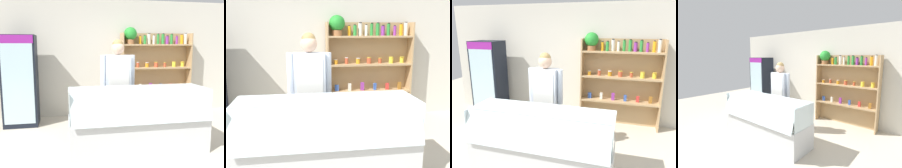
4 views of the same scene
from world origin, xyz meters
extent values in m
plane|color=beige|center=(0.00, 0.00, 0.00)|extent=(12.00, 12.00, 0.00)
cube|color=beige|center=(0.00, 2.30, 1.35)|extent=(6.80, 0.10, 2.70)
cube|color=black|center=(-2.16, 1.76, 0.93)|extent=(0.67, 0.55, 1.86)
cube|color=silver|center=(-2.16, 1.48, 0.93)|extent=(0.59, 0.01, 1.66)
cube|color=#8C1E8C|center=(-2.16, 1.48, 1.77)|extent=(0.63, 0.01, 0.16)
cylinder|color=#9E6623|center=(-2.34, 1.54, 0.35)|extent=(0.06, 0.06, 0.20)
cylinder|color=#3356B2|center=(-2.16, 1.54, 0.33)|extent=(0.06, 0.06, 0.16)
cylinder|color=#2D8C38|center=(-1.97, 1.54, 0.33)|extent=(0.06, 0.06, 0.16)
cylinder|color=#9E6623|center=(-2.34, 1.54, 0.85)|extent=(0.06, 0.06, 0.22)
cylinder|color=#3356B2|center=(-2.16, 1.54, 0.84)|extent=(0.05, 0.05, 0.20)
cylinder|color=#2D8C38|center=(-1.97, 1.54, 0.82)|extent=(0.06, 0.06, 0.16)
cylinder|color=red|center=(-2.34, 1.54, 1.32)|extent=(0.06, 0.06, 0.20)
cylinder|color=purple|center=(-2.16, 1.54, 1.31)|extent=(0.07, 0.07, 0.16)
cylinder|color=#9E6623|center=(-1.97, 1.54, 1.32)|extent=(0.07, 0.07, 0.18)
cube|color=tan|center=(0.89, 2.19, 0.97)|extent=(1.70, 0.02, 1.94)
cube|color=tan|center=(0.06, 2.05, 0.97)|extent=(0.03, 0.28, 1.94)
cube|color=tan|center=(1.73, 2.05, 0.97)|extent=(0.03, 0.28, 1.94)
cube|color=tan|center=(0.89, 2.05, 0.58)|extent=(1.64, 0.28, 0.04)
cube|color=tan|center=(0.89, 2.05, 1.12)|extent=(1.64, 0.28, 0.04)
cube|color=tan|center=(0.89, 2.05, 1.67)|extent=(1.64, 0.28, 0.04)
cylinder|color=#996038|center=(0.25, 2.05, 1.74)|extent=(0.19, 0.19, 0.10)
sphere|color=#258D2D|center=(0.25, 2.05, 1.92)|extent=(0.30, 0.30, 0.30)
cylinder|color=orange|center=(0.48, 2.05, 1.78)|extent=(0.06, 0.06, 0.18)
cylinder|color=black|center=(0.48, 2.05, 1.87)|extent=(0.04, 0.04, 0.02)
cylinder|color=#2D8C38|center=(0.59, 2.02, 1.78)|extent=(0.07, 0.07, 0.19)
cylinder|color=black|center=(0.59, 2.05, 1.89)|extent=(0.04, 0.04, 0.02)
cylinder|color=silver|center=(0.70, 2.07, 1.80)|extent=(0.08, 0.08, 0.24)
cylinder|color=black|center=(0.70, 2.05, 1.93)|extent=(0.05, 0.05, 0.02)
cylinder|color=silver|center=(0.82, 2.05, 1.78)|extent=(0.06, 0.06, 0.20)
cylinder|color=black|center=(0.82, 2.05, 1.89)|extent=(0.04, 0.04, 0.02)
cylinder|color=#2D8C38|center=(0.93, 2.07, 1.80)|extent=(0.06, 0.06, 0.23)
cylinder|color=black|center=(0.93, 2.05, 1.92)|extent=(0.04, 0.04, 0.02)
cylinder|color=#2D8C38|center=(1.05, 2.07, 1.80)|extent=(0.07, 0.07, 0.23)
cylinder|color=black|center=(1.05, 2.05, 1.93)|extent=(0.05, 0.05, 0.02)
cylinder|color=purple|center=(1.16, 2.07, 1.78)|extent=(0.07, 0.07, 0.19)
cylinder|color=black|center=(1.16, 2.05, 1.88)|extent=(0.05, 0.05, 0.02)
cylinder|color=#2D8C38|center=(1.27, 2.07, 1.80)|extent=(0.07, 0.07, 0.23)
cylinder|color=black|center=(1.27, 2.05, 1.92)|extent=(0.04, 0.04, 0.02)
cylinder|color=purple|center=(1.39, 2.04, 1.78)|extent=(0.06, 0.06, 0.18)
cylinder|color=black|center=(1.39, 2.05, 1.88)|extent=(0.04, 0.04, 0.02)
cylinder|color=orange|center=(1.51, 2.03, 1.79)|extent=(0.07, 0.07, 0.21)
cylinder|color=black|center=(1.51, 2.05, 1.91)|extent=(0.04, 0.04, 0.02)
cylinder|color=silver|center=(1.62, 2.05, 1.81)|extent=(0.08, 0.08, 0.25)
cylinder|color=black|center=(1.62, 2.05, 1.94)|extent=(0.05, 0.05, 0.02)
cylinder|color=orange|center=(0.22, 2.03, 1.18)|extent=(0.07, 0.07, 0.08)
cylinder|color=silver|center=(0.22, 2.05, 1.23)|extent=(0.07, 0.07, 0.01)
cylinder|color=#BF4C2D|center=(0.44, 2.05, 1.20)|extent=(0.07, 0.07, 0.11)
cylinder|color=silver|center=(0.44, 2.05, 1.26)|extent=(0.07, 0.07, 0.01)
cylinder|color=orange|center=(0.67, 2.06, 1.19)|extent=(0.08, 0.08, 0.10)
cylinder|color=silver|center=(0.67, 2.05, 1.25)|extent=(0.08, 0.08, 0.01)
cylinder|color=#BF4C2D|center=(0.89, 2.05, 1.20)|extent=(0.09, 0.09, 0.11)
cylinder|color=gold|center=(0.89, 2.05, 1.26)|extent=(0.09, 0.09, 0.01)
cylinder|color=#BF4C2D|center=(1.12, 2.06, 1.19)|extent=(0.06, 0.06, 0.10)
cylinder|color=gold|center=(1.12, 2.05, 1.25)|extent=(0.07, 0.07, 0.01)
cylinder|color=yellow|center=(1.34, 2.04, 1.20)|extent=(0.09, 0.09, 0.12)
cylinder|color=gold|center=(1.34, 2.05, 1.26)|extent=(0.09, 0.09, 0.01)
cylinder|color=yellow|center=(1.58, 2.07, 1.20)|extent=(0.08, 0.08, 0.12)
cylinder|color=gold|center=(1.58, 2.05, 1.26)|extent=(0.08, 0.08, 0.01)
cube|color=#3356B2|center=(0.24, 2.05, 0.66)|extent=(0.08, 0.04, 0.13)
cube|color=silver|center=(0.50, 2.05, 0.67)|extent=(0.06, 0.04, 0.15)
cube|color=purple|center=(0.76, 2.05, 0.68)|extent=(0.07, 0.04, 0.16)
cube|color=#3356B2|center=(1.03, 2.05, 0.67)|extent=(0.06, 0.04, 0.14)
cube|color=red|center=(1.29, 2.05, 0.67)|extent=(0.07, 0.04, 0.13)
cube|color=#9E6623|center=(1.55, 2.05, 0.67)|extent=(0.07, 0.05, 0.14)
cube|color=silver|center=(-0.15, 0.07, 0.28)|extent=(2.15, 0.67, 0.55)
cube|color=white|center=(-0.15, 0.07, 0.57)|extent=(2.09, 0.61, 0.03)
cube|color=silver|center=(-0.15, -0.25, 0.78)|extent=(2.11, 0.16, 0.47)
cube|color=silver|center=(-0.15, 0.12, 1.00)|extent=(2.11, 0.51, 0.01)
cube|color=silver|center=(-1.21, 0.07, 0.78)|extent=(0.01, 0.63, 0.45)
cube|color=silver|center=(0.92, 0.07, 0.78)|extent=(0.01, 0.63, 0.45)
cube|color=tan|center=(-1.04, 0.15, 0.61)|extent=(0.16, 0.12, 0.06)
cube|color=white|center=(-1.04, -0.06, 0.61)|extent=(0.05, 0.03, 0.02)
cube|color=tan|center=(-0.78, 0.15, 0.61)|extent=(0.16, 0.12, 0.04)
cube|color=white|center=(-0.78, -0.06, 0.61)|extent=(0.05, 0.03, 0.02)
cube|color=beige|center=(-0.53, 0.15, 0.61)|extent=(0.16, 0.13, 0.05)
cube|color=white|center=(-0.53, -0.06, 0.61)|extent=(0.05, 0.03, 0.02)
cube|color=tan|center=(-0.27, 0.15, 0.61)|extent=(0.16, 0.13, 0.05)
cube|color=white|center=(-0.27, -0.06, 0.61)|extent=(0.05, 0.03, 0.02)
cube|color=tan|center=(-0.02, 0.15, 0.61)|extent=(0.16, 0.12, 0.04)
cube|color=white|center=(-0.02, -0.06, 0.61)|extent=(0.05, 0.03, 0.02)
cube|color=tan|center=(0.23, 0.15, 0.61)|extent=(0.16, 0.12, 0.04)
cube|color=white|center=(0.23, -0.06, 0.61)|extent=(0.05, 0.03, 0.02)
cube|color=tan|center=(0.49, 0.15, 0.61)|extent=(0.16, 0.12, 0.06)
cube|color=white|center=(0.49, -0.06, 0.61)|extent=(0.05, 0.03, 0.02)
cube|color=tan|center=(0.74, 0.15, 0.61)|extent=(0.17, 0.14, 0.06)
cube|color=white|center=(0.74, -0.06, 0.61)|extent=(0.05, 0.03, 0.02)
cylinder|color=tan|center=(-1.04, -0.04, 0.65)|extent=(0.18, 0.16, 0.13)
cylinder|color=tan|center=(-0.82, -0.04, 0.64)|extent=(0.19, 0.14, 0.11)
cylinder|color=white|center=(0.39, -0.02, 0.70)|extent=(0.07, 0.07, 0.23)
cylinder|color=white|center=(0.49, -0.02, 0.69)|extent=(0.07, 0.07, 0.22)
cylinder|color=#4C4233|center=(-0.42, 0.75, 0.41)|extent=(0.13, 0.13, 0.81)
cylinder|color=#4C4233|center=(-0.23, 0.75, 0.41)|extent=(0.13, 0.13, 0.81)
cube|color=silver|center=(-0.33, 0.75, 1.15)|extent=(0.43, 0.24, 0.67)
cube|color=white|center=(-0.33, 0.63, 0.79)|extent=(0.36, 0.01, 1.26)
cylinder|color=silver|center=(-0.59, 0.75, 1.18)|extent=(0.09, 0.09, 0.61)
cylinder|color=silver|center=(-0.06, 0.75, 1.18)|extent=(0.09, 0.09, 0.61)
sphere|color=#D8AD8E|center=(-0.33, 0.75, 1.61)|extent=(0.23, 0.23, 0.23)
sphere|color=#997A47|center=(-0.33, 0.76, 1.66)|extent=(0.20, 0.20, 0.20)
camera|label=1|loc=(-1.27, -3.58, 1.66)|focal=40.00mm
camera|label=2|loc=(-0.42, -2.73, 1.80)|focal=40.00mm
camera|label=3|loc=(1.01, -2.68, 2.18)|focal=35.00mm
camera|label=4|loc=(2.68, -2.53, 1.90)|focal=28.00mm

